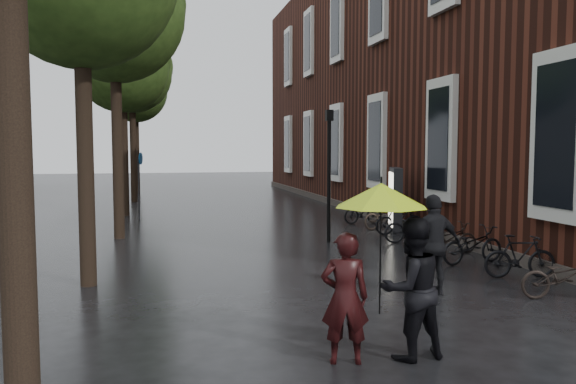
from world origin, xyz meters
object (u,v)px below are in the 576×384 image
object	(u,v)px
person_black	(411,289)
ad_lightbox	(395,200)
lamp_post	(329,163)
pedestrian_walking	(434,245)
parked_bicycles	(431,231)
person_burgundy	(345,298)

from	to	relation	value
person_black	ad_lightbox	bearing A→B (deg)	-121.18
lamp_post	pedestrian_walking	bearing A→B (deg)	-88.23
pedestrian_walking	lamp_post	bearing A→B (deg)	-94.12
parked_bicycles	pedestrian_walking	bearing A→B (deg)	-116.77
lamp_post	person_black	bearing A→B (deg)	-100.35
pedestrian_walking	ad_lightbox	distance (m)	7.80
person_burgundy	ad_lightbox	distance (m)	11.45
person_burgundy	lamp_post	xyz separation A→B (m)	(2.51, 8.85, 1.48)
pedestrian_walking	parked_bicycles	distance (m)	5.15
person_burgundy	lamp_post	bearing A→B (deg)	-94.33
pedestrian_walking	parked_bicycles	world-z (taller)	pedestrian_walking
parked_bicycles	ad_lightbox	size ratio (longest dim) A/B	5.33
ad_lightbox	person_black	bearing A→B (deg)	-95.09
person_burgundy	parked_bicycles	world-z (taller)	person_burgundy
parked_bicycles	ad_lightbox	world-z (taller)	ad_lightbox
person_burgundy	ad_lightbox	xyz separation A→B (m)	(5.18, 10.21, 0.22)
ad_lightbox	lamp_post	size ratio (longest dim) A/B	0.55
person_burgundy	lamp_post	size ratio (longest dim) A/B	0.44
person_burgundy	ad_lightbox	world-z (taller)	ad_lightbox
pedestrian_walking	ad_lightbox	size ratio (longest dim) A/B	0.89
person_burgundy	ad_lightbox	size ratio (longest dim) A/B	0.80
pedestrian_walking	person_black	bearing A→B (deg)	51.71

